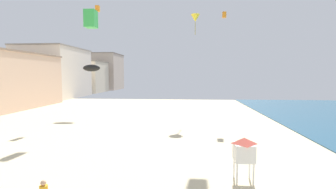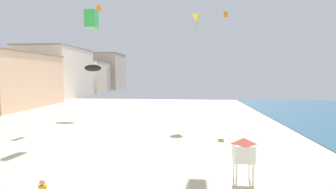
% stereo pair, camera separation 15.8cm
% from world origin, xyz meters
% --- Properties ---
extents(boardwalk_hotel_far, '(13.53, 18.63, 13.48)m').
position_xyz_m(boardwalk_hotel_far, '(-27.56, 63.38, 6.75)').
color(boardwalk_hotel_far, silver).
rests_on(boardwalk_hotel_far, ground).
extents(boardwalk_hotel_distant, '(12.88, 13.62, 10.84)m').
position_xyz_m(boardwalk_hotel_distant, '(-27.56, 83.12, 5.43)').
color(boardwalk_hotel_distant, beige).
rests_on(boardwalk_hotel_distant, ground).
extents(boardwalk_hotel_furthest, '(14.99, 15.80, 14.96)m').
position_xyz_m(boardwalk_hotel_furthest, '(-27.56, 100.48, 7.49)').
color(boardwalk_hotel_furthest, '#C6B29E').
rests_on(boardwalk_hotel_furthest, ground).
extents(lifeguard_stand, '(1.10, 1.10, 2.55)m').
position_xyz_m(lifeguard_stand, '(11.94, 13.18, 1.84)').
color(lifeguard_stand, white).
rests_on(lifeguard_stand, ground).
extents(kite_orange_box, '(0.53, 0.53, 0.83)m').
position_xyz_m(kite_orange_box, '(13.96, 36.35, 14.90)').
color(kite_orange_box, orange).
extents(kite_green_box, '(0.93, 0.93, 1.47)m').
position_xyz_m(kite_green_box, '(0.44, 19.86, 10.86)').
color(kite_green_box, green).
extents(kite_yellow_delta, '(1.37, 1.37, 3.12)m').
position_xyz_m(kite_yellow_delta, '(9.79, 37.98, 14.86)').
color(kite_yellow_delta, yellow).
extents(kite_orange_box_2, '(0.56, 0.56, 0.89)m').
position_xyz_m(kite_orange_box_2, '(-5.12, 36.40, 16.21)').
color(kite_orange_box_2, orange).
extents(kite_black_parafoil, '(2.68, 0.74, 1.04)m').
position_xyz_m(kite_black_parafoil, '(-5.96, 35.58, 7.16)').
color(kite_black_parafoil, black).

